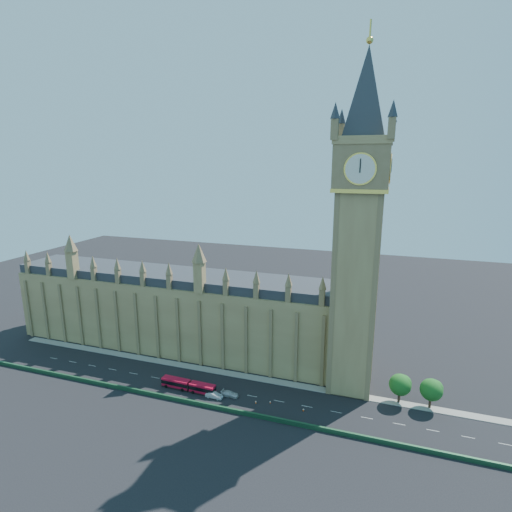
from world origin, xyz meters
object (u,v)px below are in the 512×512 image
(car_grey, at_px, (204,390))
(car_silver, at_px, (214,395))
(red_bus, at_px, (188,386))
(car_white, at_px, (230,394))

(car_grey, bearing_deg, car_silver, -119.96)
(red_bus, relative_size, car_grey, 4.53)
(car_silver, bearing_deg, red_bus, 83.82)
(red_bus, distance_m, car_grey, 4.97)
(car_grey, height_order, car_white, car_white)
(car_grey, relative_size, car_white, 0.73)
(red_bus, height_order, car_white, red_bus)
(car_grey, distance_m, car_white, 8.00)
(car_grey, bearing_deg, car_white, -92.68)
(car_silver, height_order, car_white, car_silver)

